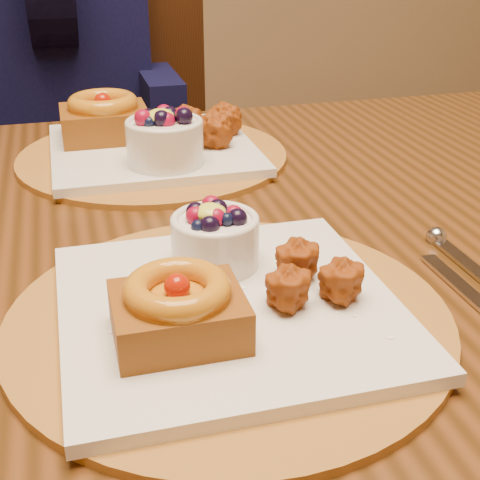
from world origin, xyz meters
name	(u,v)px	position (x,y,z in m)	size (l,w,h in m)	color
dining_table	(184,278)	(0.01, 0.00, 0.68)	(1.60, 0.90, 0.76)	#351D09
place_setting_near	(225,297)	(0.01, -0.21, 0.78)	(0.38, 0.38, 0.08)	brown
place_setting_far	(150,140)	(0.01, 0.22, 0.78)	(0.38, 0.38, 0.09)	brown
cutlery_near	(477,286)	(0.25, -0.22, 0.76)	(0.06, 0.17, 0.00)	#B2B2B7
chair_far	(122,190)	(0.00, 0.75, 0.50)	(0.45, 0.45, 0.91)	black
diner	(54,28)	(-0.10, 0.87, 0.85)	(0.48, 0.47, 0.79)	black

